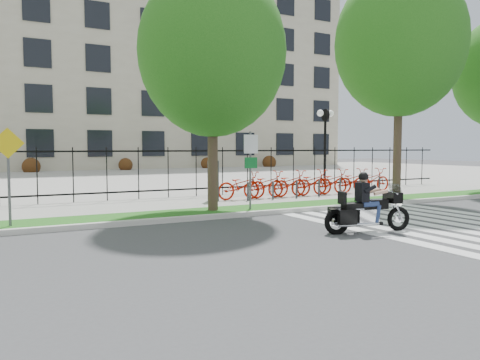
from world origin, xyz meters
name	(u,v)px	position (x,y,z in m)	size (l,w,h in m)	color
ground	(304,243)	(0.00, 0.00, 0.00)	(120.00, 120.00, 0.00)	#3E3E40
curb	(225,216)	(0.00, 4.10, 0.07)	(60.00, 0.20, 0.15)	beige
grass_verge	(213,212)	(0.00, 4.95, 0.07)	(60.00, 1.50, 0.15)	#195715
sidewalk	(184,204)	(0.00, 7.45, 0.07)	(60.00, 3.50, 0.15)	gray
plaza	(93,177)	(0.00, 25.00, 0.05)	(80.00, 34.00, 0.10)	gray
crosswalk_stripes	(449,226)	(4.83, 0.00, 0.01)	(5.70, 8.00, 0.01)	silver
iron_fence	(168,172)	(0.00, 9.20, 1.15)	(30.00, 0.06, 2.00)	black
office_building	(55,73)	(0.00, 44.92, 9.97)	(60.00, 21.90, 20.15)	#A09781
lamp_post_right	(325,128)	(10.00, 12.00, 3.21)	(1.06, 0.70, 4.25)	black
street_tree_1	(212,52)	(0.00, 4.95, 5.11)	(4.62, 4.62, 7.62)	#3B2C20
street_tree_2	(400,43)	(8.04, 4.95, 6.22)	(5.04, 5.04, 8.98)	#3B2C20
bike_share_station	(311,182)	(5.49, 7.20, 0.69)	(8.99, 0.89, 1.50)	#2D2D33
sign_pole_regulatory	(251,160)	(1.17, 4.58, 1.74)	(0.50, 0.09, 2.50)	#59595B
sign_pole_warning	(8,163)	(-5.81, 4.58, 1.74)	(0.78, 0.09, 2.49)	#59595B
motorcycle_rider	(368,208)	(2.14, 0.28, 0.61)	(2.36, 0.97, 1.85)	black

